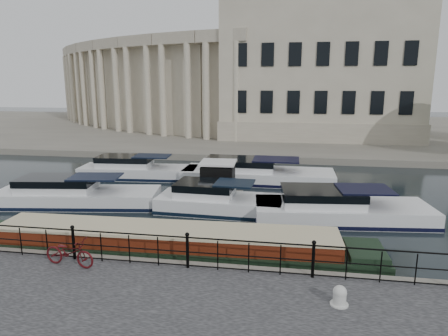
{
  "coord_description": "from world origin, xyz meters",
  "views": [
    {
      "loc": [
        3.15,
        -13.98,
        6.52
      ],
      "look_at": [
        0.5,
        2.0,
        3.0
      ],
      "focal_mm": 32.0,
      "sensor_mm": 36.0,
      "label": 1
    }
  ],
  "objects_px": {
    "bicycle": "(69,252)",
    "harbour_hut": "(218,181)",
    "narrowboat": "(165,249)",
    "mooring_bollard": "(340,296)"
  },
  "relations": [
    {
      "from": "harbour_hut",
      "to": "mooring_bollard",
      "type": "bearing_deg",
      "value": -66.93
    },
    {
      "from": "bicycle",
      "to": "harbour_hut",
      "type": "relative_size",
      "value": 0.66
    },
    {
      "from": "narrowboat",
      "to": "harbour_hut",
      "type": "relative_size",
      "value": 5.79
    },
    {
      "from": "bicycle",
      "to": "mooring_bollard",
      "type": "bearing_deg",
      "value": -88.53
    },
    {
      "from": "bicycle",
      "to": "harbour_hut",
      "type": "xyz_separation_m",
      "value": [
        3.09,
        10.45,
        -0.07
      ]
    },
    {
      "from": "bicycle",
      "to": "mooring_bollard",
      "type": "distance_m",
      "value": 8.57
    },
    {
      "from": "bicycle",
      "to": "narrowboat",
      "type": "relative_size",
      "value": 0.11
    },
    {
      "from": "mooring_bollard",
      "to": "harbour_hut",
      "type": "distance_m",
      "value": 12.65
    },
    {
      "from": "mooring_bollard",
      "to": "narrowboat",
      "type": "relative_size",
      "value": 0.04
    },
    {
      "from": "harbour_hut",
      "to": "narrowboat",
      "type": "bearing_deg",
      "value": -96.15
    }
  ]
}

